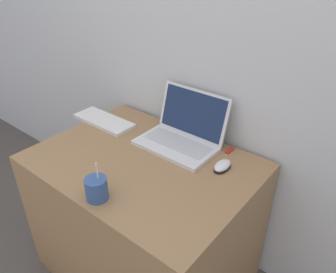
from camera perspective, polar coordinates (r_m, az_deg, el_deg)
The scene contains 7 objects.
wall_back at distance 1.60m, azimuth 5.28°, elevation 18.07°, with size 7.00×0.04×2.50m.
desk at distance 1.74m, azimuth -4.01°, elevation -14.19°, with size 1.01×0.74×0.74m.
laptop at distance 1.60m, azimuth 2.48°, elevation 0.60°, with size 0.38×0.29×0.25m.
drink_cup at distance 1.30m, azimuth -12.34°, elevation -8.80°, with size 0.09×0.09×0.17m.
computer_mouse at distance 1.46m, azimuth 9.45°, elevation -5.07°, with size 0.06×0.11×0.03m.
external_keyboard at distance 1.85m, azimuth -11.10°, elevation 2.71°, with size 0.36×0.14×0.02m.
usb_stick at distance 1.59m, azimuth 10.70°, elevation -2.41°, with size 0.02×0.06×0.01m.
Camera 1 is at (0.87, -0.52, 1.59)m, focal length 35.00 mm.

